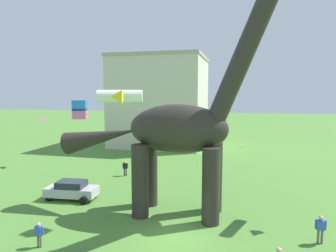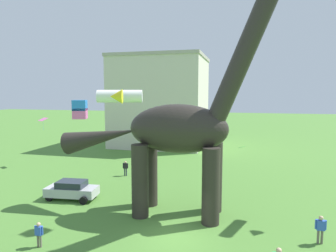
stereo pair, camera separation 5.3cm
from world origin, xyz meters
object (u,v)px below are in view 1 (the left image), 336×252
at_px(dinosaur_sculpture, 177,129).
at_px(person_vendor_side, 321,227).
at_px(parked_sedan_left, 72,190).
at_px(kite_apex, 242,147).
at_px(kite_high_left, 119,96).
at_px(kite_mid_right, 43,119).
at_px(person_photographer, 39,232).
at_px(kite_mid_left, 80,109).
at_px(person_far_spectator, 125,167).

bearing_deg(dinosaur_sculpture, person_vendor_side, 18.51).
xyz_separation_m(dinosaur_sculpture, parked_sedan_left, (-9.12, 0.78, -5.47)).
height_order(kite_apex, kite_high_left, kite_high_left).
relative_size(parked_sedan_left, kite_mid_right, 2.87).
height_order(parked_sedan_left, person_photographer, parked_sedan_left).
bearing_deg(parked_sedan_left, kite_mid_left, -55.90).
distance_m(person_far_spectator, kite_apex, 12.57).
bearing_deg(kite_mid_left, parked_sedan_left, 129.72).
height_order(dinosaur_sculpture, person_far_spectator, dinosaur_sculpture).
xyz_separation_m(dinosaur_sculpture, person_far_spectator, (-7.44, 8.40, -5.30)).
relative_size(dinosaur_sculpture, parked_sedan_left, 3.99).
bearing_deg(dinosaur_sculpture, kite_high_left, -83.63).
relative_size(kite_apex, kite_high_left, 0.28).
bearing_deg(parked_sedan_left, kite_mid_right, 129.55).
distance_m(kite_mid_right, kite_high_left, 22.72).
distance_m(person_photographer, kite_mid_left, 7.66).
bearing_deg(person_vendor_side, kite_apex, -125.77).
height_order(dinosaur_sculpture, kite_mid_left, dinosaur_sculpture).
relative_size(dinosaur_sculpture, person_far_spectator, 10.79).
xyz_separation_m(dinosaur_sculpture, person_photographer, (-6.62, -6.63, -5.39)).
height_order(parked_sedan_left, person_vendor_side, person_vendor_side).
distance_m(person_far_spectator, kite_mid_left, 13.69).
distance_m(dinosaur_sculpture, parked_sedan_left, 10.67).
bearing_deg(parked_sedan_left, dinosaur_sculpture, -10.52).
xyz_separation_m(person_far_spectator, kite_mid_right, (-11.47, 2.11, 4.65)).
height_order(dinosaur_sculpture, kite_mid_right, dinosaur_sculpture).
relative_size(person_far_spectator, kite_high_left, 0.60).
bearing_deg(dinosaur_sculpture, kite_apex, 86.52).
relative_size(parked_sedan_left, kite_apex, 5.85).
relative_size(person_photographer, person_far_spectator, 0.91).
xyz_separation_m(kite_mid_right, kite_apex, (23.48, -4.26, -1.60)).
height_order(person_far_spectator, kite_mid_right, kite_mid_right).
bearing_deg(dinosaur_sculpture, parked_sedan_left, -152.25).
bearing_deg(dinosaur_sculpture, person_far_spectator, 164.17).
relative_size(kite_apex, kite_mid_left, 0.62).
bearing_deg(kite_apex, dinosaur_sculpture, -126.12).
xyz_separation_m(person_photographer, person_vendor_side, (15.74, 4.33, 0.14)).
relative_size(person_vendor_side, kite_mid_left, 1.40).
relative_size(person_photographer, person_vendor_side, 0.87).
bearing_deg(kite_mid_left, dinosaur_sculpture, 30.61).
bearing_deg(parked_sedan_left, kite_high_left, -44.83).
relative_size(dinosaur_sculpture, kite_mid_right, 11.45).
height_order(kite_apex, kite_mid_left, kite_mid_left).
bearing_deg(person_far_spectator, parked_sedan_left, 153.64).
xyz_separation_m(person_vendor_side, kite_mid_right, (-28.04, 12.81, 4.60)).
bearing_deg(kite_mid_right, parked_sedan_left, -44.83).
xyz_separation_m(person_far_spectator, kite_high_left, (5.10, -13.15, 7.65)).
bearing_deg(kite_mid_right, kite_high_left, -42.65).
bearing_deg(kite_apex, parked_sedan_left, -158.22).
xyz_separation_m(person_photographer, kite_mid_right, (-12.29, 17.14, 4.73)).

